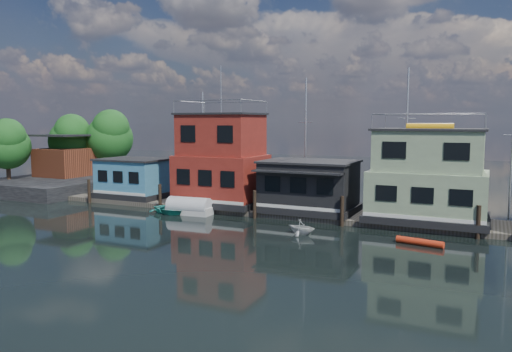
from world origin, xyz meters
The scene contains 13 objects.
ground centered at (0.00, 0.00, 0.00)m, with size 160.00×160.00×0.00m, color black.
dock centered at (0.00, 12.00, 0.20)m, with size 48.00×5.00×0.40m, color #595147.
houseboat_blue centered at (-18.00, 12.00, 2.21)m, with size 6.40×4.90×3.66m.
houseboat_red centered at (-8.50, 12.00, 4.10)m, with size 7.40×5.90×11.86m.
houseboat_dark centered at (-0.50, 11.98, 2.42)m, with size 7.40×6.10×4.06m.
houseboat_green centered at (8.50, 12.00, 3.55)m, with size 8.40×5.90×7.03m.
pilings centered at (-0.33, 9.20, 1.10)m, with size 42.28×0.28×2.20m.
background_masts centered at (4.76, 18.00, 5.55)m, with size 36.40×0.16×12.00m.
shore centered at (-30.67, 15.86, 3.60)m, with size 12.40×15.72×8.24m.
dinghy_teal centered at (-11.20, 8.02, 0.36)m, with size 2.49×3.48×0.72m, color teal.
tarp_runabout centered at (-9.53, 8.42, 0.57)m, with size 3.83×1.74×1.52m.
red_kayak centered at (8.84, 5.84, 0.21)m, with size 0.42×0.42×2.89m, color red.
dinghy_white centered at (1.25, 5.51, 0.52)m, with size 1.72×1.99×1.05m, color silver.
Camera 1 is at (12.57, -25.49, 7.58)m, focal length 35.00 mm.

